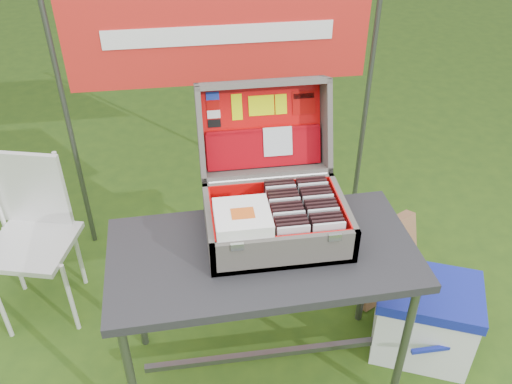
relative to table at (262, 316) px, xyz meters
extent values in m
plane|color=#284714|center=(-0.06, 0.03, -0.39)|extent=(80.00, 80.00, 0.00)
cube|color=#242428|center=(0.00, 0.00, 0.37)|extent=(1.28, 0.66, 0.04)
cylinder|color=#59595B|center=(-0.57, -0.25, -0.02)|extent=(0.04, 0.04, 0.75)
cylinder|color=#59595B|center=(0.57, -0.25, -0.02)|extent=(0.04, 0.04, 0.75)
cylinder|color=#59595B|center=(-0.57, 0.25, -0.02)|extent=(0.04, 0.04, 0.75)
cylinder|color=#59595B|center=(0.57, 0.25, -0.02)|extent=(0.04, 0.04, 0.75)
cube|color=#59595B|center=(0.00, 0.00, -0.27)|extent=(1.11, 0.03, 0.03)
cube|color=#5F5A53|center=(0.07, 0.08, 0.40)|extent=(0.58, 0.41, 0.02)
cube|color=#5F5A53|center=(0.07, -0.12, 0.47)|extent=(0.58, 0.02, 0.16)
cube|color=#5F5A53|center=(0.07, 0.28, 0.47)|extent=(0.58, 0.02, 0.16)
cube|color=#5F5A53|center=(-0.21, 0.08, 0.47)|extent=(0.02, 0.41, 0.16)
cube|color=#5F5A53|center=(0.35, 0.08, 0.47)|extent=(0.02, 0.41, 0.16)
cube|color=#D1000C|center=(0.07, 0.08, 0.42)|extent=(0.53, 0.37, 0.01)
cube|color=silver|center=(-0.12, -0.13, 0.54)|extent=(0.05, 0.01, 0.03)
cube|color=silver|center=(0.26, -0.13, 0.54)|extent=(0.05, 0.01, 0.03)
cylinder|color=silver|center=(0.07, 0.29, 0.55)|extent=(0.52, 0.02, 0.02)
cube|color=#5F5A53|center=(0.07, 0.49, 0.70)|extent=(0.58, 0.16, 0.40)
cube|color=#5F5A53|center=(0.07, 0.49, 0.90)|extent=(0.58, 0.15, 0.07)
cube|color=#5F5A53|center=(0.07, 0.36, 0.53)|extent=(0.58, 0.15, 0.07)
cube|color=#5F5A53|center=(-0.21, 0.43, 0.72)|extent=(0.02, 0.28, 0.44)
cube|color=#5F5A53|center=(0.35, 0.43, 0.72)|extent=(0.02, 0.28, 0.44)
cube|color=#D1000C|center=(0.07, 0.48, 0.70)|extent=(0.53, 0.13, 0.35)
cube|color=#D1000C|center=(0.07, -0.10, 0.48)|extent=(0.53, 0.01, 0.13)
cube|color=#D1000C|center=(0.07, 0.26, 0.48)|extent=(0.53, 0.01, 0.13)
cube|color=#D1000C|center=(-0.20, 0.08, 0.48)|extent=(0.01, 0.37, 0.13)
cube|color=#D1000C|center=(0.33, 0.08, 0.48)|extent=(0.01, 0.37, 0.13)
cube|color=#94020B|center=(0.07, 0.43, 0.62)|extent=(0.51, 0.08, 0.17)
cube|color=#94020B|center=(0.07, 0.45, 0.70)|extent=(0.50, 0.03, 0.03)
cube|color=silver|center=(0.13, 0.42, 0.65)|extent=(0.13, 0.05, 0.13)
cube|color=#1933B2|center=(-0.14, 0.52, 0.85)|extent=(0.06, 0.01, 0.03)
cube|color=#AE0805|center=(-0.14, 0.51, 0.81)|extent=(0.06, 0.01, 0.03)
cube|color=white|center=(-0.14, 0.49, 0.77)|extent=(0.06, 0.01, 0.03)
cube|color=black|center=(-0.14, 0.48, 0.73)|extent=(0.06, 0.01, 0.03)
cube|color=#D4E902|center=(-0.04, 0.50, 0.79)|extent=(0.05, 0.04, 0.11)
cube|color=#D4E902|center=(0.07, 0.50, 0.79)|extent=(0.11, 0.03, 0.08)
cube|color=#D4E902|center=(0.16, 0.50, 0.79)|extent=(0.05, 0.03, 0.08)
cube|color=#AE0805|center=(0.26, 0.50, 0.79)|extent=(0.10, 0.04, 0.10)
cube|color=black|center=(0.26, 0.51, 0.82)|extent=(0.09, 0.01, 0.02)
cube|color=silver|center=(0.11, -0.08, 0.50)|extent=(0.13, 0.01, 0.15)
cube|color=black|center=(0.11, -0.06, 0.50)|extent=(0.13, 0.01, 0.15)
cube|color=black|center=(0.11, -0.03, 0.50)|extent=(0.13, 0.01, 0.15)
cube|color=black|center=(0.11, -0.01, 0.50)|extent=(0.13, 0.01, 0.15)
cube|color=silver|center=(0.11, 0.01, 0.50)|extent=(0.13, 0.01, 0.15)
cube|color=black|center=(0.11, 0.03, 0.50)|extent=(0.13, 0.01, 0.15)
cube|color=black|center=(0.11, 0.06, 0.50)|extent=(0.13, 0.01, 0.15)
cube|color=black|center=(0.11, 0.08, 0.50)|extent=(0.13, 0.01, 0.15)
cube|color=silver|center=(0.11, 0.10, 0.50)|extent=(0.13, 0.01, 0.15)
cube|color=black|center=(0.11, 0.12, 0.50)|extent=(0.13, 0.01, 0.15)
cube|color=black|center=(0.11, 0.15, 0.50)|extent=(0.13, 0.01, 0.15)
cube|color=black|center=(0.11, 0.17, 0.50)|extent=(0.13, 0.01, 0.15)
cube|color=silver|center=(0.11, 0.19, 0.50)|extent=(0.13, 0.01, 0.15)
cube|color=black|center=(0.11, 0.22, 0.50)|extent=(0.13, 0.01, 0.15)
cube|color=black|center=(0.11, 0.24, 0.50)|extent=(0.13, 0.01, 0.15)
cube|color=silver|center=(0.25, -0.08, 0.50)|extent=(0.13, 0.01, 0.15)
cube|color=black|center=(0.25, -0.06, 0.50)|extent=(0.13, 0.01, 0.15)
cube|color=black|center=(0.25, -0.03, 0.50)|extent=(0.13, 0.01, 0.15)
cube|color=black|center=(0.25, -0.01, 0.50)|extent=(0.13, 0.01, 0.15)
cube|color=silver|center=(0.25, 0.01, 0.50)|extent=(0.13, 0.01, 0.15)
cube|color=black|center=(0.25, 0.03, 0.50)|extent=(0.13, 0.01, 0.15)
cube|color=black|center=(0.25, 0.06, 0.50)|extent=(0.13, 0.01, 0.15)
cube|color=black|center=(0.25, 0.08, 0.50)|extent=(0.13, 0.01, 0.15)
cube|color=silver|center=(0.25, 0.10, 0.50)|extent=(0.13, 0.01, 0.15)
cube|color=black|center=(0.25, 0.12, 0.50)|extent=(0.13, 0.01, 0.15)
cube|color=black|center=(0.25, 0.15, 0.50)|extent=(0.13, 0.01, 0.15)
cube|color=black|center=(0.25, 0.17, 0.50)|extent=(0.13, 0.01, 0.15)
cube|color=silver|center=(0.25, 0.19, 0.50)|extent=(0.13, 0.01, 0.15)
cube|color=black|center=(0.25, 0.22, 0.50)|extent=(0.13, 0.01, 0.15)
cube|color=black|center=(0.25, 0.24, 0.50)|extent=(0.13, 0.01, 0.15)
cube|color=white|center=(-0.08, 0.00, 0.55)|extent=(0.22, 0.22, 0.00)
cube|color=white|center=(-0.08, 0.00, 0.56)|extent=(0.22, 0.22, 0.00)
cube|color=white|center=(-0.08, 0.00, 0.56)|extent=(0.22, 0.22, 0.00)
cube|color=white|center=(-0.08, 0.00, 0.57)|extent=(0.22, 0.22, 0.00)
cube|color=white|center=(-0.08, 0.00, 0.57)|extent=(0.22, 0.22, 0.00)
cube|color=white|center=(-0.08, 0.00, 0.58)|extent=(0.22, 0.22, 0.00)
cube|color=white|center=(-0.08, 0.00, 0.58)|extent=(0.22, 0.22, 0.00)
cube|color=white|center=(-0.08, 0.00, 0.59)|extent=(0.22, 0.22, 0.00)
cube|color=white|center=(-0.08, 0.00, 0.59)|extent=(0.22, 0.22, 0.00)
cube|color=white|center=(-0.08, 0.00, 0.60)|extent=(0.22, 0.22, 0.00)
cube|color=#D85919|center=(-0.08, -0.01, 0.60)|extent=(0.09, 0.07, 0.00)
cube|color=white|center=(0.81, 0.03, -0.21)|extent=(0.56, 0.50, 0.37)
cube|color=#162295|center=(0.81, 0.03, 0.00)|extent=(0.59, 0.53, 0.06)
cube|color=#162295|center=(0.81, -0.17, -0.16)|extent=(0.29, 0.02, 0.02)
cube|color=silver|center=(-1.09, 0.57, 0.06)|extent=(0.49, 0.49, 0.03)
cube|color=silver|center=(-1.09, 0.77, 0.28)|extent=(0.40, 0.13, 0.42)
cylinder|color=silver|center=(-1.26, 0.40, -0.17)|extent=(0.02, 0.02, 0.45)
cylinder|color=silver|center=(-0.92, 0.40, -0.17)|extent=(0.02, 0.02, 0.45)
cylinder|color=silver|center=(-1.26, 0.74, -0.17)|extent=(0.02, 0.02, 0.45)
cylinder|color=silver|center=(-0.92, 0.74, -0.17)|extent=(0.02, 0.02, 0.45)
cylinder|color=silver|center=(-0.92, 0.77, 0.27)|extent=(0.02, 0.02, 0.42)
cube|color=#9E6D48|center=(0.77, 0.45, -0.17)|extent=(0.45, 0.35, 0.44)
cylinder|color=#59595B|center=(-0.91, 1.13, 0.46)|extent=(0.03, 0.03, 1.70)
cylinder|color=#59595B|center=(0.79, 1.13, 0.46)|extent=(0.03, 0.03, 1.70)
cube|color=red|center=(-0.06, 1.12, 0.91)|extent=(1.60, 0.02, 0.55)
cube|color=white|center=(-0.06, 1.11, 0.91)|extent=(1.20, 0.00, 0.10)
camera|label=1|loc=(-0.27, -1.63, 1.87)|focal=38.00mm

